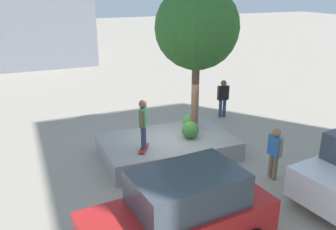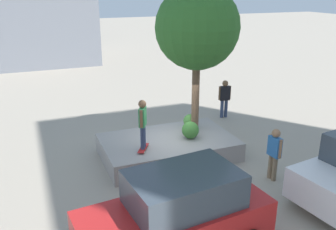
{
  "view_description": "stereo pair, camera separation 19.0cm",
  "coord_description": "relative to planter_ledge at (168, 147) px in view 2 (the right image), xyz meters",
  "views": [
    {
      "loc": [
        4.76,
        10.9,
        5.88
      ],
      "look_at": [
        0.14,
        -0.18,
        1.59
      ],
      "focal_mm": 38.77,
      "sensor_mm": 36.0,
      "label": 1
    },
    {
      "loc": [
        4.59,
        10.97,
        5.88
      ],
      "look_at": [
        0.14,
        -0.18,
        1.59
      ],
      "focal_mm": 38.77,
      "sensor_mm": 36.0,
      "label": 2
    }
  ],
  "objects": [
    {
      "name": "bystander_watching",
      "position": [
        -2.47,
        2.81,
        0.66
      ],
      "size": [
        0.27,
        0.59,
        1.73
      ],
      "color": "#847056",
      "rests_on": "ground"
    },
    {
      "name": "planter_ledge",
      "position": [
        0.0,
        0.0,
        0.0
      ],
      "size": [
        4.7,
        2.89,
        0.69
      ],
      "primitive_type": "cube",
      "color": "gray",
      "rests_on": "ground"
    },
    {
      "name": "plaza_tree",
      "position": [
        -1.24,
        -0.37,
        4.16
      ],
      "size": [
        2.96,
        2.96,
        5.32
      ],
      "color": "brown",
      "rests_on": "planter_ledge"
    },
    {
      "name": "hedge_clump",
      "position": [
        -0.77,
        0.25,
        0.65
      ],
      "size": [
        0.62,
        0.62,
        0.62
      ],
      "primitive_type": "sphere",
      "color": "#3D7A33",
      "rests_on": "planter_ledge"
    },
    {
      "name": "ground_plane",
      "position": [
        -0.14,
        0.18,
        -0.34
      ],
      "size": [
        120.0,
        120.0,
        0.0
      ],
      "primitive_type": "plane",
      "color": "#9E9384"
    },
    {
      "name": "pedestrian_crossing",
      "position": [
        -3.98,
        -2.87,
        0.69
      ],
      "size": [
        0.6,
        0.28,
        1.79
      ],
      "color": "navy",
      "rests_on": "ground"
    },
    {
      "name": "sedan_parked",
      "position": [
        1.68,
        4.78,
        0.69
      ],
      "size": [
        4.53,
        2.4,
        2.03
      ],
      "color": "#B21E1E",
      "rests_on": "ground"
    },
    {
      "name": "boxwood_shrub",
      "position": [
        -1.2,
        -0.7,
        0.61
      ],
      "size": [
        0.53,
        0.53,
        0.53
      ],
      "primitive_type": "sphere",
      "color": "#4C8C3D",
      "rests_on": "planter_ledge"
    },
    {
      "name": "skateboarder",
      "position": [
        1.12,
        0.57,
        1.38
      ],
      "size": [
        0.38,
        0.51,
        1.67
      ],
      "color": "navy",
      "rests_on": "skateboard"
    },
    {
      "name": "skateboard",
      "position": [
        1.12,
        0.57,
        0.4
      ],
      "size": [
        0.6,
        0.79,
        0.07
      ],
      "color": "#A51E1E",
      "rests_on": "planter_ledge"
    }
  ]
}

